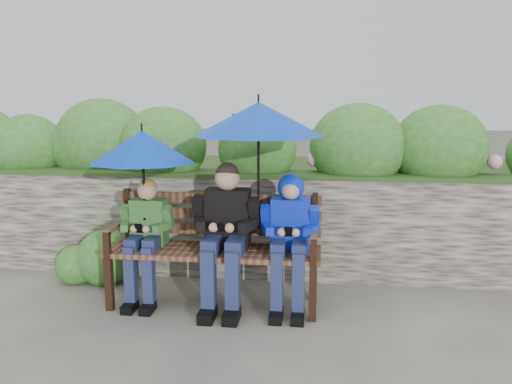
# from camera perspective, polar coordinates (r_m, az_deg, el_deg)

# --- Properties ---
(ground) EXTENTS (60.00, 60.00, 0.00)m
(ground) POSITION_cam_1_polar(r_m,az_deg,el_deg) (4.39, -0.17, -12.54)
(ground) COLOR #51514D
(ground) RESTS_ON ground
(garden_backdrop) EXTENTS (8.00, 2.87, 1.79)m
(garden_backdrop) POSITION_cam_1_polar(r_m,az_deg,el_deg) (5.71, 1.22, -0.36)
(garden_backdrop) COLOR #3A3630
(garden_backdrop) RESTS_ON ground
(park_bench) EXTENTS (1.78, 0.52, 0.94)m
(park_bench) POSITION_cam_1_polar(r_m,az_deg,el_deg) (4.27, -4.63, -5.60)
(park_bench) COLOR black
(park_bench) RESTS_ON ground
(boy_left) EXTENTS (0.44, 0.51, 1.06)m
(boy_left) POSITION_cam_1_polar(r_m,az_deg,el_deg) (4.34, -12.48, -4.56)
(boy_left) COLOR #387532
(boy_left) RESTS_ON ground
(boy_middle) EXTENTS (0.55, 0.64, 1.21)m
(boy_middle) POSITION_cam_1_polar(r_m,az_deg,el_deg) (4.13, -3.48, -4.19)
(boy_middle) COLOR black
(boy_middle) RESTS_ON ground
(boy_right) EXTENTS (0.48, 0.58, 1.12)m
(boy_right) POSITION_cam_1_polar(r_m,az_deg,el_deg) (4.09, 3.88, -4.30)
(boy_right) COLOR #182DB6
(boy_right) RESTS_ON ground
(umbrella_left) EXTENTS (0.90, 0.90, 0.82)m
(umbrella_left) POSITION_cam_1_polar(r_m,az_deg,el_deg) (4.24, -12.86, 5.05)
(umbrella_left) COLOR #0035C3
(umbrella_left) RESTS_ON ground
(umbrella_right) EXTENTS (1.08, 1.08, 1.04)m
(umbrella_right) POSITION_cam_1_polar(r_m,az_deg,el_deg) (4.03, 0.28, 8.32)
(umbrella_right) COLOR #0035C3
(umbrella_right) RESTS_ON ground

